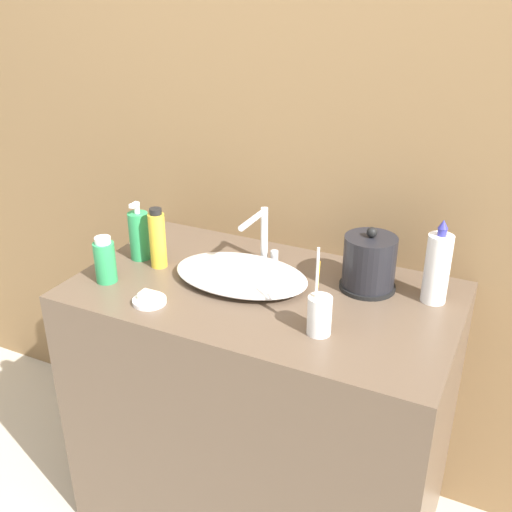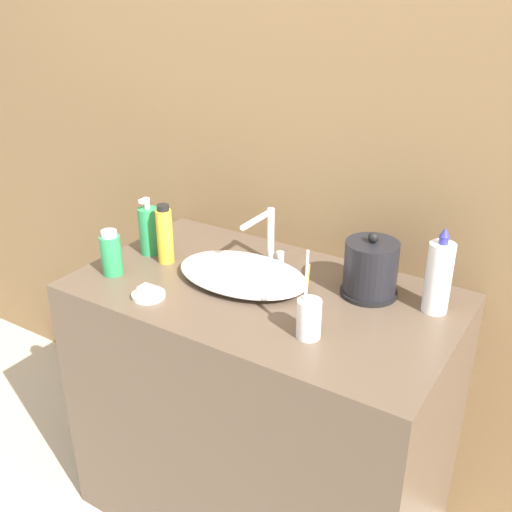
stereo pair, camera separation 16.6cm
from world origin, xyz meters
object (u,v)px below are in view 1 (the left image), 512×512
toothbrush_cup (319,314)px  shampoo_bottle (437,268)px  hand_cream_bottle (105,261)px  lotion_bottle (139,235)px  electric_kettle (369,265)px  faucet (262,233)px  mouthwash_bottle (158,239)px

toothbrush_cup → shampoo_bottle: shampoo_bottle is taller
hand_cream_bottle → lotion_bottle: bearing=91.4°
electric_kettle → hand_cream_bottle: (-0.69, -0.29, -0.01)m
faucet → toothbrush_cup: (0.29, -0.29, -0.05)m
toothbrush_cup → hand_cream_bottle: bearing=-179.5°
electric_kettle → hand_cream_bottle: 0.75m
faucet → mouthwash_bottle: (-0.28, -0.15, -0.01)m
faucet → mouthwash_bottle: 0.32m
faucet → electric_kettle: (0.34, -0.01, -0.03)m
electric_kettle → lotion_bottle: 0.71m
electric_kettle → lotion_bottle: (-0.70, -0.12, 0.00)m
toothbrush_cup → hand_cream_bottle: toothbrush_cup is taller
toothbrush_cup → lotion_bottle: size_ratio=1.23×
lotion_bottle → hand_cream_bottle: 0.17m
shampoo_bottle → faucet: bearing=179.8°
lotion_bottle → mouthwash_bottle: 0.09m
electric_kettle → lotion_bottle: size_ratio=1.00×
electric_kettle → hand_cream_bottle: electric_kettle is taller
faucet → shampoo_bottle: size_ratio=0.74×
hand_cream_bottle → shampoo_bottle: bearing=18.8°
electric_kettle → shampoo_bottle: (0.18, 0.01, 0.03)m
shampoo_bottle → hand_cream_bottle: (-0.88, -0.30, -0.04)m
lotion_bottle → shampoo_bottle: (0.88, 0.13, 0.02)m
toothbrush_cup → shampoo_bottle: (0.22, 0.29, 0.05)m
electric_kettle → hand_cream_bottle: bearing=-157.4°
electric_kettle → mouthwash_bottle: size_ratio=1.00×
mouthwash_bottle → hand_cream_bottle: 0.17m
toothbrush_cup → mouthwash_bottle: 0.59m
lotion_bottle → hand_cream_bottle: size_ratio=1.35×
shampoo_bottle → hand_cream_bottle: bearing=-161.2°
shampoo_bottle → mouthwash_bottle: size_ratio=1.27×
faucet → mouthwash_bottle: mouthwash_bottle is taller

